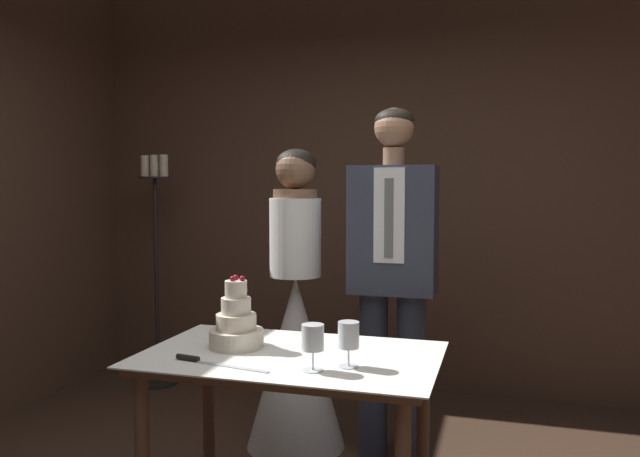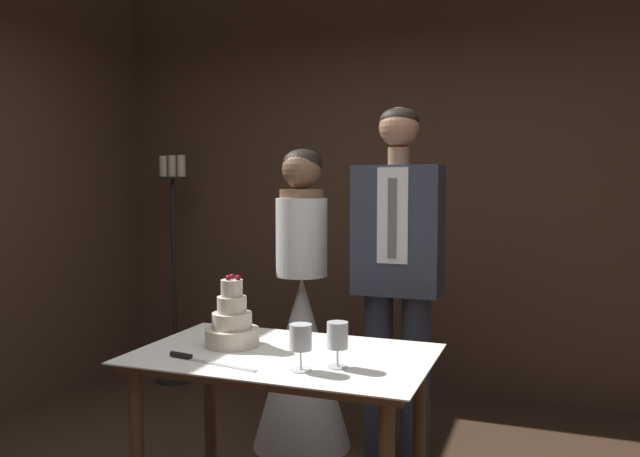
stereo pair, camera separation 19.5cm
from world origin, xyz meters
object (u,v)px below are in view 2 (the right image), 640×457
at_px(cake_knife, 196,359).
at_px(bride, 302,338).
at_px(wine_glass_near, 301,338).
at_px(groom, 398,265).
at_px(cake_table, 283,379).
at_px(candle_stand, 174,262).
at_px(tiered_cake, 232,324).
at_px(wine_glass_middle, 338,336).

xyz_separation_m(cake_knife, bride, (0.00, 1.09, -0.17)).
relative_size(wine_glass_near, groom, 0.09).
bearing_deg(cake_table, bride, 107.07).
distance_m(cake_knife, wine_glass_near, 0.44).
distance_m(groom, candle_stand, 1.98).
xyz_separation_m(tiered_cake, groom, (0.51, 0.84, 0.17)).
relative_size(groom, candle_stand, 1.11).
bearing_deg(wine_glass_middle, groom, 90.23).
bearing_deg(bride, candle_stand, 150.53).
distance_m(wine_glass_near, groom, 1.08).
bearing_deg(cake_knife, candle_stand, 135.37).
distance_m(tiered_cake, wine_glass_middle, 0.53).
xyz_separation_m(wine_glass_near, groom, (0.11, 1.06, 0.14)).
height_order(wine_glass_near, wine_glass_middle, wine_glass_near).
bearing_deg(cake_table, wine_glass_middle, -22.36).
xyz_separation_m(tiered_cake, wine_glass_near, (0.40, -0.23, 0.03)).
relative_size(cake_table, tiered_cake, 3.93).
relative_size(cake_table, groom, 0.65).
height_order(cake_knife, groom, groom).
xyz_separation_m(wine_glass_near, candle_stand, (-1.73, 1.80, -0.01)).
bearing_deg(wine_glass_middle, tiered_cake, 164.50).
distance_m(tiered_cake, groom, 0.99).
bearing_deg(wine_glass_near, tiered_cake, 150.57).
height_order(wine_glass_near, candle_stand, candle_stand).
distance_m(cake_knife, groom, 1.24).
bearing_deg(wine_glass_near, candle_stand, 133.82).
height_order(wine_glass_near, groom, groom).
xyz_separation_m(wine_glass_middle, candle_stand, (-1.84, 1.71, -0.00)).
bearing_deg(wine_glass_middle, cake_table, 157.64).
height_order(cake_table, cake_knife, cake_knife).
relative_size(tiered_cake, bride, 0.18).
xyz_separation_m(wine_glass_middle, groom, (-0.00, 0.98, 0.15)).
bearing_deg(wine_glass_near, wine_glass_middle, 36.81).
bearing_deg(candle_stand, cake_table, -45.64).
height_order(cake_knife, wine_glass_near, wine_glass_near).
bearing_deg(cake_knife, wine_glass_near, 12.84).
distance_m(wine_glass_near, bride, 1.18).
distance_m(tiered_cake, candle_stand, 2.05).
relative_size(tiered_cake, wine_glass_middle, 1.77).
height_order(tiered_cake, cake_knife, tiered_cake).
relative_size(cake_table, cake_knife, 2.91).
bearing_deg(cake_table, candle_stand, 134.36).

